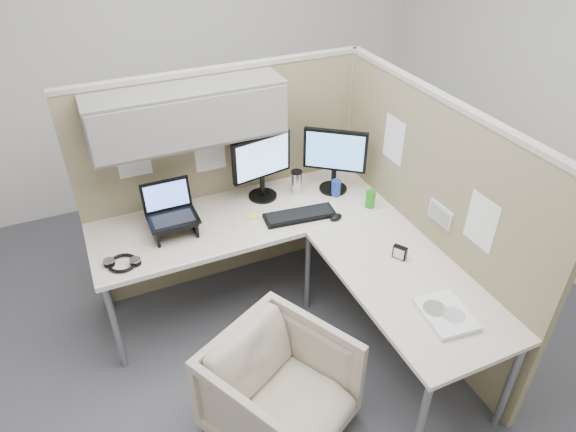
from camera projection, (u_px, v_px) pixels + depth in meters
name	position (u px, v px, depth m)	size (l,w,h in m)	color
ground	(290.00, 341.00, 3.48)	(4.50, 4.50, 0.00)	#43444A
partition_back	(209.00, 151.00, 3.40)	(2.00, 0.36, 1.63)	#8F835D
partition_right	(423.00, 217.00, 3.27)	(0.07, 2.03, 1.63)	#8F835D
desk	(300.00, 247.00, 3.23)	(2.00, 1.98, 0.73)	beige
office_chair	(280.00, 387.00, 2.77)	(0.67, 0.63, 0.69)	#C0B298
monitor_left	(262.00, 162.00, 3.47)	(0.44, 0.20, 0.47)	black
monitor_right	(335.00, 156.00, 3.55)	(0.37, 0.30, 0.47)	black
laptop_station	(172.00, 216.00, 3.21)	(0.31, 0.26, 0.32)	black
keyboard	(300.00, 215.00, 3.41)	(0.48, 0.16, 0.02)	black
mouse	(336.00, 217.00, 3.39)	(0.09, 0.06, 0.03)	black
travel_mug	(297.00, 182.00, 3.63)	(0.08, 0.08, 0.17)	silver
soda_can_green	(370.00, 199.00, 3.49)	(0.07, 0.07, 0.12)	#268C1E
soda_can_silver	(336.00, 188.00, 3.61)	(0.07, 0.07, 0.12)	#1E3FA5
sticky_note_d	(252.00, 216.00, 3.42)	(0.08, 0.08, 0.01)	yellow
sticky_note_c	(194.00, 223.00, 3.36)	(0.08, 0.08, 0.01)	yellow
headphones	(122.00, 263.00, 3.01)	(0.22, 0.22, 0.03)	black
paper_stack	(446.00, 314.00, 2.66)	(0.27, 0.32, 0.03)	white
desk_clock	(400.00, 252.00, 3.04)	(0.07, 0.09, 0.08)	black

